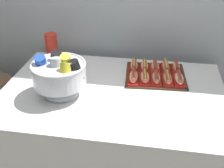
{
  "coord_description": "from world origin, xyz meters",
  "views": [
    {
      "loc": [
        0.24,
        -1.51,
        1.75
      ],
      "look_at": [
        -0.0,
        -0.03,
        0.86
      ],
      "focal_mm": 45.2,
      "sensor_mm": 36.0,
      "label": 1
    }
  ],
  "objects_px": {
    "hot_dog_0": "(134,77)",
    "hot_dog_3": "(168,78)",
    "punch_bowl": "(59,73)",
    "hot_dog_9": "(176,67)",
    "cup_stack": "(52,48)",
    "hot_dog_7": "(155,67)",
    "hot_dog_8": "(166,67)",
    "hot_dog_2": "(156,78)",
    "hot_dog_5": "(134,66)",
    "serving_tray": "(155,76)",
    "hot_dog_4": "(179,79)",
    "hot_dog_1": "(145,77)",
    "buffet_table": "(113,135)",
    "hot_dog_6": "(145,66)"
  },
  "relations": [
    {
      "from": "hot_dog_4",
      "to": "hot_dog_9",
      "type": "bearing_deg",
      "value": 94.12
    },
    {
      "from": "hot_dog_2",
      "to": "serving_tray",
      "type": "bearing_deg",
      "value": 94.12
    },
    {
      "from": "punch_bowl",
      "to": "serving_tray",
      "type": "bearing_deg",
      "value": 30.09
    },
    {
      "from": "hot_dog_4",
      "to": "hot_dog_3",
      "type": "bearing_deg",
      "value": -175.88
    },
    {
      "from": "hot_dog_3",
      "to": "hot_dog_5",
      "type": "xyz_separation_m",
      "value": [
        -0.24,
        0.15,
        0.0
      ]
    },
    {
      "from": "punch_bowl",
      "to": "hot_dog_3",
      "type": "bearing_deg",
      "value": 21.26
    },
    {
      "from": "hot_dog_2",
      "to": "hot_dog_7",
      "type": "distance_m",
      "value": 0.17
    },
    {
      "from": "hot_dog_0",
      "to": "hot_dog_2",
      "type": "bearing_deg",
      "value": 4.12
    },
    {
      "from": "hot_dog_8",
      "to": "hot_dog_3",
      "type": "bearing_deg",
      "value": -85.88
    },
    {
      "from": "hot_dog_6",
      "to": "hot_dog_9",
      "type": "bearing_deg",
      "value": 4.12
    },
    {
      "from": "buffet_table",
      "to": "hot_dog_2",
      "type": "xyz_separation_m",
      "value": [
        0.27,
        0.14,
        0.41
      ]
    },
    {
      "from": "buffet_table",
      "to": "cup_stack",
      "type": "relative_size",
      "value": 6.51
    },
    {
      "from": "hot_dog_9",
      "to": "punch_bowl",
      "type": "bearing_deg",
      "value": -149.32
    },
    {
      "from": "hot_dog_8",
      "to": "punch_bowl",
      "type": "bearing_deg",
      "value": -146.8
    },
    {
      "from": "hot_dog_6",
      "to": "hot_dog_7",
      "type": "relative_size",
      "value": 1.01
    },
    {
      "from": "hot_dog_6",
      "to": "punch_bowl",
      "type": "height_order",
      "value": "punch_bowl"
    },
    {
      "from": "hot_dog_5",
      "to": "punch_bowl",
      "type": "distance_m",
      "value": 0.59
    },
    {
      "from": "serving_tray",
      "to": "hot_dog_0",
      "type": "bearing_deg",
      "value": -147.07
    },
    {
      "from": "buffet_table",
      "to": "hot_dog_0",
      "type": "bearing_deg",
      "value": 48.77
    },
    {
      "from": "hot_dog_1",
      "to": "punch_bowl",
      "type": "xyz_separation_m",
      "value": [
        -0.5,
        -0.24,
        0.12
      ]
    },
    {
      "from": "serving_tray",
      "to": "hot_dog_4",
      "type": "distance_m",
      "value": 0.17
    },
    {
      "from": "hot_dog_2",
      "to": "hot_dog_3",
      "type": "xyz_separation_m",
      "value": [
        0.07,
        0.01,
        0.0
      ]
    },
    {
      "from": "hot_dog_4",
      "to": "hot_dog_7",
      "type": "xyz_separation_m",
      "value": [
        -0.16,
        0.15,
        -0.0
      ]
    },
    {
      "from": "buffet_table",
      "to": "hot_dog_1",
      "type": "bearing_deg",
      "value": 35.91
    },
    {
      "from": "serving_tray",
      "to": "hot_dog_6",
      "type": "relative_size",
      "value": 2.68
    },
    {
      "from": "hot_dog_7",
      "to": "hot_dog_6",
      "type": "bearing_deg",
      "value": -175.88
    },
    {
      "from": "hot_dog_2",
      "to": "hot_dog_7",
      "type": "relative_size",
      "value": 1.06
    },
    {
      "from": "hot_dog_0",
      "to": "hot_dog_3",
      "type": "distance_m",
      "value": 0.23
    },
    {
      "from": "hot_dog_2",
      "to": "hot_dog_1",
      "type": "bearing_deg",
      "value": -175.88
    },
    {
      "from": "hot_dog_7",
      "to": "hot_dog_8",
      "type": "relative_size",
      "value": 0.92
    },
    {
      "from": "punch_bowl",
      "to": "hot_dog_4",
      "type": "bearing_deg",
      "value": 19.61
    },
    {
      "from": "cup_stack",
      "to": "hot_dog_0",
      "type": "bearing_deg",
      "value": -18.54
    },
    {
      "from": "hot_dog_7",
      "to": "hot_dog_8",
      "type": "xyz_separation_m",
      "value": [
        0.07,
        0.01,
        0.0
      ]
    },
    {
      "from": "hot_dog_1",
      "to": "hot_dog_9",
      "type": "distance_m",
      "value": 0.28
    },
    {
      "from": "serving_tray",
      "to": "hot_dog_6",
      "type": "distance_m",
      "value": 0.11
    },
    {
      "from": "hot_dog_5",
      "to": "hot_dog_7",
      "type": "height_order",
      "value": "hot_dog_5"
    },
    {
      "from": "cup_stack",
      "to": "hot_dog_9",
      "type": "bearing_deg",
      "value": -1.69
    },
    {
      "from": "hot_dog_0",
      "to": "hot_dog_1",
      "type": "xyz_separation_m",
      "value": [
        0.07,
        0.01,
        0.0
      ]
    },
    {
      "from": "buffet_table",
      "to": "serving_tray",
      "type": "height_order",
      "value": "serving_tray"
    },
    {
      "from": "serving_tray",
      "to": "hot_dog_8",
      "type": "distance_m",
      "value": 0.12
    },
    {
      "from": "hot_dog_3",
      "to": "hot_dog_4",
      "type": "xyz_separation_m",
      "value": [
        0.07,
        0.01,
        0.0
      ]
    },
    {
      "from": "hot_dog_8",
      "to": "punch_bowl",
      "type": "relative_size",
      "value": 0.53
    },
    {
      "from": "punch_bowl",
      "to": "hot_dog_9",
      "type": "bearing_deg",
      "value": 30.68
    },
    {
      "from": "hot_dog_5",
      "to": "cup_stack",
      "type": "bearing_deg",
      "value": 175.54
    },
    {
      "from": "punch_bowl",
      "to": "hot_dog_1",
      "type": "bearing_deg",
      "value": 25.82
    },
    {
      "from": "hot_dog_1",
      "to": "hot_dog_8",
      "type": "height_order",
      "value": "same"
    },
    {
      "from": "hot_dog_4",
      "to": "hot_dog_5",
      "type": "xyz_separation_m",
      "value": [
        -0.31,
        0.14,
        0.0
      ]
    },
    {
      "from": "hot_dog_6",
      "to": "hot_dog_3",
      "type": "bearing_deg",
      "value": -43.61
    },
    {
      "from": "hot_dog_5",
      "to": "hot_dog_9",
      "type": "xyz_separation_m",
      "value": [
        0.3,
        0.02,
        0.0
      ]
    },
    {
      "from": "hot_dog_1",
      "to": "hot_dog_0",
      "type": "bearing_deg",
      "value": -175.88
    }
  ]
}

